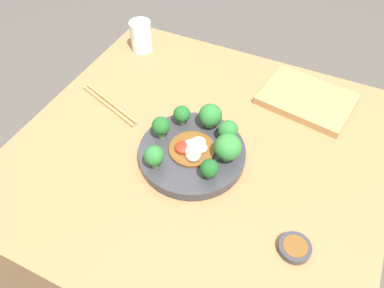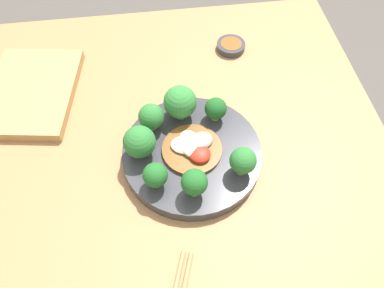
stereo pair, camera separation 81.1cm
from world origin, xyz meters
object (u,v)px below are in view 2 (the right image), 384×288
Objects in this scene: broccoli_southeast at (216,109)px; cutting_board at (31,92)px; broccoli_east at (180,102)px; broccoli_north at (140,143)px; broccoli_northwest at (155,175)px; plate at (192,154)px; broccoli_west at (194,183)px; broccoli_southwest at (243,161)px; broccoli_northeast at (151,117)px; sauce_dish at (231,46)px; stirfry_center at (193,147)px.

broccoli_southeast is 0.19× the size of cutting_board.
cutting_board is at bearing 68.84° from broccoli_east.
broccoli_north is 1.23× the size of broccoli_northwest.
cutting_board is at bearing 57.30° from plate.
broccoli_east is 1.09× the size of broccoli_north.
broccoli_north reaches higher than broccoli_northwest.
broccoli_east is 0.16m from broccoli_west.
broccoli_west is at bearing 174.89° from plate.
broccoli_southwest is 0.23× the size of cutting_board.
broccoli_southeast is at bearing -66.73° from broccoli_north.
broccoli_southwest is 1.12× the size of broccoli_northwest.
broccoli_southwest is (-0.13, -0.09, -0.00)m from broccoli_east.
broccoli_northeast is 0.27m from cutting_board.
sauce_dish is (0.27, -0.21, -0.05)m from broccoli_north.
plate is 0.36m from cutting_board.
broccoli_southeast reaches higher than cutting_board.
broccoli_west reaches higher than sauce_dish.
plate is 0.09m from broccoli_east.
broccoli_east is 0.65× the size of stirfry_center.
stirfry_center is (0.08, -0.01, -0.02)m from broccoli_west.
broccoli_northwest is 0.17m from broccoli_southeast.
broccoli_southeast is (0.06, -0.05, 0.04)m from plate.
broccoli_southwest reaches higher than stirfry_center.
broccoli_west is at bearing 109.08° from broccoli_southwest.
broccoli_east is at bearing 76.11° from broccoli_southeast.
stirfry_center is 0.42× the size of cutting_board.
stirfry_center is (-0.06, 0.05, -0.02)m from broccoli_southeast.
broccoli_west is 0.38m from sauce_dish.
stirfry_center is at bearing -171.60° from broccoli_east.
broccoli_southwest is (-0.11, -0.14, 0.00)m from broccoli_northeast.
broccoli_northeast is 1.12× the size of broccoli_southeast.
cutting_board is at bearing 70.08° from broccoli_southeast.
broccoli_east reaches higher than broccoli_west.
broccoli_southeast is at bearing -43.79° from broccoli_northwest.
broccoli_west is 0.40m from cutting_board.
broccoli_northwest is at bearing 150.19° from sauce_dish.
broccoli_northeast is 0.96× the size of broccoli_west.
broccoli_southeast is at bearing 11.42° from broccoli_southwest.
broccoli_southeast is (0.12, 0.02, -0.01)m from broccoli_southwest.
broccoli_southeast is 0.77× the size of sauce_dish.
broccoli_north is at bearing -131.41° from cutting_board.
stirfry_center is (-0.06, -0.07, -0.02)m from broccoli_northeast.
broccoli_west reaches higher than broccoli_northwest.
sauce_dish is at bearing -41.30° from broccoli_northeast.
broccoli_southwest is at bearing -129.01° from broccoli_northeast.
stirfry_center is 1.68× the size of sauce_dish.
broccoli_southwest is at bearing -123.18° from cutting_board.
broccoli_west is 0.22× the size of cutting_board.
stirfry_center is at bearing -132.17° from broccoli_northeast.
broccoli_east is 0.16m from broccoli_southwest.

